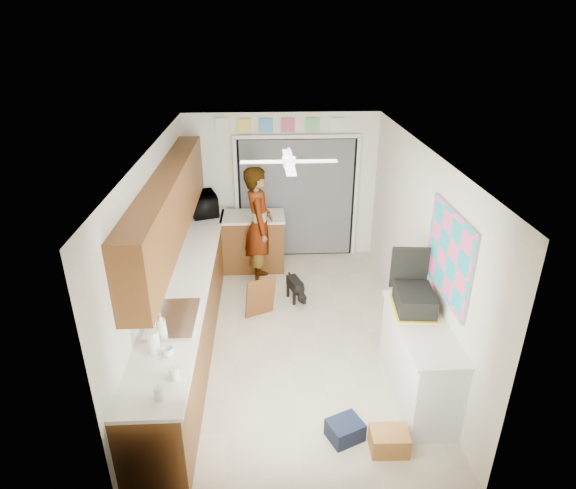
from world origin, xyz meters
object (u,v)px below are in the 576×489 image
object	(u,v)px
soap_bottle	(161,325)
cup	(168,352)
microwave	(203,204)
dog	(295,288)
navy_crate	(345,430)
man	(259,226)
cardboard_box	(389,441)
paper_towel_roll	(154,342)
suitcase	(414,300)

from	to	relation	value
soap_bottle	cup	bearing A→B (deg)	-70.50
microwave	dog	bearing A→B (deg)	-148.93
navy_crate	man	world-z (taller)	man
cardboard_box	paper_towel_roll	bearing A→B (deg)	169.44
man	cardboard_box	bearing A→B (deg)	-163.82
cup	man	world-z (taller)	man
paper_towel_roll	cardboard_box	world-z (taller)	paper_towel_roll
suitcase	dog	world-z (taller)	suitcase
soap_bottle	paper_towel_roll	size ratio (longest dim) A/B	1.13
soap_bottle	cup	world-z (taller)	soap_bottle
suitcase	man	distance (m)	2.98
cup	paper_towel_roll	bearing A→B (deg)	156.19
soap_bottle	man	world-z (taller)	man
soap_bottle	paper_towel_roll	distance (m)	0.26
cup	navy_crate	xyz separation A→B (m)	(1.70, -0.19, -0.88)
cardboard_box	navy_crate	size ratio (longest dim) A/B	1.11
soap_bottle	paper_towel_roll	world-z (taller)	soap_bottle
paper_towel_roll	man	world-z (taller)	man
cup	navy_crate	bearing A→B (deg)	-6.26
paper_towel_roll	man	bearing A→B (deg)	72.34
paper_towel_roll	man	xyz separation A→B (m)	(0.98, 3.07, -0.12)
cup	paper_towel_roll	world-z (taller)	paper_towel_roll
paper_towel_roll	suitcase	xyz separation A→B (m)	(2.69, 0.63, -0.01)
soap_bottle	navy_crate	bearing A→B (deg)	-15.49
soap_bottle	microwave	bearing A→B (deg)	89.20
microwave	cup	size ratio (longest dim) A/B	5.37
microwave	suitcase	size ratio (longest dim) A/B	1.15
dog	paper_towel_roll	bearing A→B (deg)	-140.34
soap_bottle	dog	xyz separation A→B (m)	(1.47, 2.17, -0.88)
microwave	suitcase	bearing A→B (deg)	-157.24
navy_crate	dog	distance (m)	2.69
paper_towel_roll	dog	xyz separation A→B (m)	(1.50, 2.42, -0.87)
man	dog	bearing A→B (deg)	-144.95
dog	suitcase	bearing A→B (deg)	-74.91
cardboard_box	dog	xyz separation A→B (m)	(-0.74, 2.84, 0.08)
cup	suitcase	xyz separation A→B (m)	(2.55, 0.69, 0.07)
microwave	paper_towel_roll	size ratio (longest dim) A/B	2.51
cardboard_box	soap_bottle	bearing A→B (deg)	163.10
soap_bottle	suitcase	bearing A→B (deg)	8.09
soap_bottle	paper_towel_roll	bearing A→B (deg)	-95.58
microwave	cardboard_box	bearing A→B (deg)	-170.15
cup	suitcase	distance (m)	2.65
microwave	paper_towel_roll	xyz separation A→B (m)	(-0.07, -3.65, -0.05)
microwave	navy_crate	bearing A→B (deg)	-173.85
microwave	paper_towel_roll	distance (m)	3.65
cup	cardboard_box	xyz separation A→B (m)	(2.10, -0.36, -0.87)
soap_bottle	cardboard_box	distance (m)	2.51
man	cup	bearing A→B (deg)	161.27
soap_bottle	dog	world-z (taller)	soap_bottle
navy_crate	cup	bearing A→B (deg)	173.74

